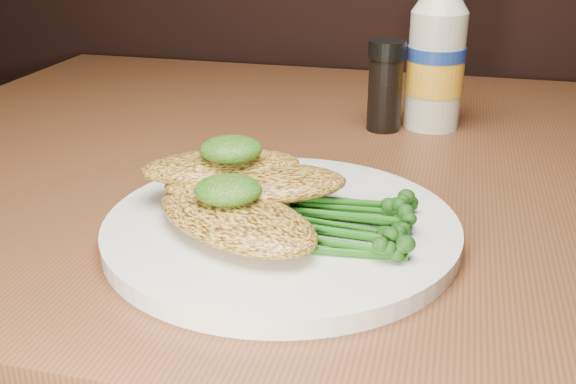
# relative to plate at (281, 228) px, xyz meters

# --- Properties ---
(plate) EXTENTS (0.28, 0.28, 0.01)m
(plate) POSITION_rel_plate_xyz_m (0.00, 0.00, 0.00)
(plate) COLOR white
(plate) RESTS_ON dining_table
(chicken_front) EXTENTS (0.18, 0.15, 0.02)m
(chicken_front) POSITION_rel_plate_xyz_m (-0.03, -0.03, 0.02)
(chicken_front) COLOR gold
(chicken_front) RESTS_ON plate
(chicken_mid) EXTENTS (0.17, 0.12, 0.02)m
(chicken_mid) POSITION_rel_plate_xyz_m (-0.03, 0.02, 0.03)
(chicken_mid) COLOR gold
(chicken_mid) RESTS_ON plate
(chicken_back) EXTENTS (0.15, 0.12, 0.02)m
(chicken_back) POSITION_rel_plate_xyz_m (-0.06, 0.03, 0.03)
(chicken_back) COLOR gold
(chicken_back) RESTS_ON plate
(pesto_front) EXTENTS (0.06, 0.06, 0.02)m
(pesto_front) POSITION_rel_plate_xyz_m (-0.04, -0.02, 0.04)
(pesto_front) COLOR black
(pesto_front) RESTS_ON chicken_front
(pesto_back) EXTENTS (0.07, 0.06, 0.02)m
(pesto_back) POSITION_rel_plate_xyz_m (-0.05, 0.03, 0.05)
(pesto_back) COLOR black
(pesto_back) RESTS_ON chicken_back
(broccolini_bundle) EXTENTS (0.16, 0.14, 0.02)m
(broccolini_bundle) POSITION_rel_plate_xyz_m (0.05, -0.00, 0.02)
(broccolini_bundle) COLOR #1A5512
(broccolini_bundle) RESTS_ON plate
(mayo_bottle) EXTENTS (0.08, 0.08, 0.19)m
(mayo_bottle) POSITION_rel_plate_xyz_m (0.10, 0.33, 0.09)
(mayo_bottle) COLOR beige
(mayo_bottle) RESTS_ON dining_table
(pepper_grinder) EXTENTS (0.06, 0.06, 0.10)m
(pepper_grinder) POSITION_rel_plate_xyz_m (0.05, 0.30, 0.05)
(pepper_grinder) COLOR black
(pepper_grinder) RESTS_ON dining_table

